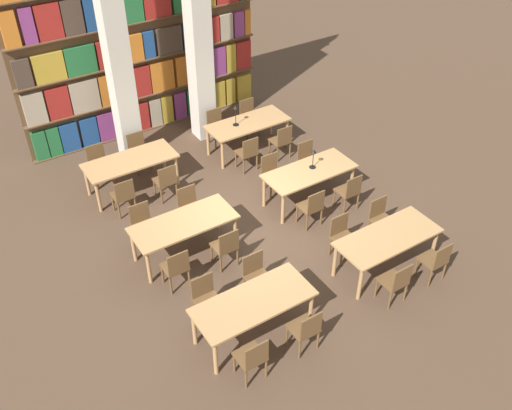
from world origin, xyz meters
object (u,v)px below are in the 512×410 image
at_px(chair_2, 306,329).
at_px(chair_14, 349,191).
at_px(pillar_left, 114,35).
at_px(reading_table_2, 184,226).
at_px(chair_4, 395,282).
at_px(chair_7, 381,218).
at_px(chair_21, 217,126).
at_px(chair_9, 143,224).
at_px(chair_19, 139,150).
at_px(chair_18, 166,181).
at_px(chair_16, 124,195).
at_px(reading_table_5, 248,126).
at_px(chair_3, 256,275).
at_px(chair_10, 226,246).
at_px(chair_13, 272,173).
at_px(chair_23, 249,116).
at_px(chair_5, 342,236).
at_px(reading_table_0, 253,305).
at_px(pillar_center, 197,17).
at_px(reading_table_1, 388,240).
at_px(desk_lamp_0, 313,156).
at_px(chair_15, 308,159).
at_px(reading_table_3, 309,174).
at_px(chair_17, 99,163).
at_px(chair_1, 206,298).
at_px(chair_0, 252,358).
at_px(reading_table_4, 130,163).
at_px(chair_12, 312,207).
at_px(chair_20, 248,152).
at_px(chair_22, 281,141).
at_px(chair_11, 190,206).
at_px(chair_8, 176,267).

relative_size(chair_2, chair_14, 1.00).
relative_size(pillar_left, reading_table_2, 3.06).
bearing_deg(chair_4, chair_7, 55.72).
distance_m(pillar_left, chair_21, 3.28).
bearing_deg(chair_9, chair_19, -111.80).
height_order(chair_2, chair_18, same).
bearing_deg(chair_7, chair_16, -41.03).
bearing_deg(reading_table_5, chair_3, -120.34).
bearing_deg(chair_19, chair_10, 90.29).
distance_m(chair_13, chair_23, 2.56).
bearing_deg(chair_5, reading_table_0, 16.27).
distance_m(pillar_center, reading_table_0, 6.91).
relative_size(chair_2, reading_table_1, 0.45).
relative_size(desk_lamp_0, chair_16, 0.50).
xyz_separation_m(chair_15, chair_18, (-3.02, 0.97, 0.00)).
height_order(pillar_left, chair_3, pillar_left).
distance_m(chair_7, reading_table_3, 1.79).
bearing_deg(chair_5, chair_17, -58.55).
distance_m(chair_1, chair_4, 3.22).
distance_m(chair_0, chair_1, 1.41).
bearing_deg(reading_table_3, chair_4, -99.34).
distance_m(chair_5, reading_table_4, 4.79).
xyz_separation_m(chair_7, chair_19, (-2.96, 4.81, 0.00)).
bearing_deg(chair_16, chair_14, -31.02).
height_order(desk_lamp_0, chair_23, desk_lamp_0).
bearing_deg(chair_14, reading_table_2, 169.92).
height_order(pillar_left, chair_2, pillar_left).
distance_m(chair_12, chair_14, 0.97).
height_order(reading_table_0, reading_table_1, same).
bearing_deg(reading_table_2, chair_7, -25.53).
xyz_separation_m(chair_7, chair_20, (-0.91, 3.40, 0.00)).
bearing_deg(reading_table_0, chair_14, 26.55).
distance_m(chair_2, chair_23, 6.86).
bearing_deg(chair_9, chair_7, 149.35).
bearing_deg(chair_18, chair_3, -88.50).
bearing_deg(chair_13, chair_0, 52.48).
bearing_deg(chair_22, reading_table_0, -129.66).
xyz_separation_m(pillar_center, chair_1, (-2.87, -5.34, -2.52)).
xyz_separation_m(chair_19, chair_21, (2.05, -0.00, 0.00)).
bearing_deg(chair_14, chair_5, -135.27).
height_order(chair_0, chair_3, same).
xyz_separation_m(chair_11, chair_16, (-0.97, 1.06, 0.00)).
relative_size(chair_3, reading_table_3, 0.45).
height_order(chair_8, reading_table_3, chair_8).
bearing_deg(reading_table_2, desk_lamp_0, 2.55).
height_order(chair_7, reading_table_4, chair_7).
bearing_deg(pillar_center, reading_table_1, -85.62).
bearing_deg(reading_table_4, chair_13, -33.67).
xyz_separation_m(chair_0, chair_23, (3.87, 6.22, 0.00)).
bearing_deg(chair_12, chair_16, 141.51).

